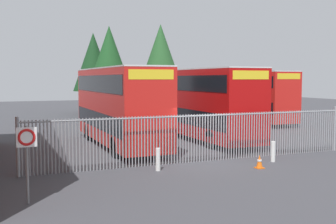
{
  "coord_description": "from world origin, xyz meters",
  "views": [
    {
      "loc": [
        -8.71,
        -17.12,
        3.81
      ],
      "look_at": [
        0.0,
        4.0,
        2.0
      ],
      "focal_mm": 44.97,
      "sensor_mm": 36.0,
      "label": 1
    }
  ],
  "objects_px": {
    "bollard_near_left": "(158,159)",
    "double_decker_bus_near_gate": "(119,103)",
    "double_decker_bus_behind_fence_right": "(249,95)",
    "speed_limit_sign_post": "(27,146)",
    "double_decker_bus_far_back": "(202,96)",
    "traffic_cone_by_gate": "(259,162)",
    "double_decker_bus_behind_fence_left": "(202,101)",
    "bollard_center_front": "(273,152)"
  },
  "relations": [
    {
      "from": "bollard_near_left",
      "to": "double_decker_bus_near_gate",
      "type": "bearing_deg",
      "value": 87.91
    },
    {
      "from": "double_decker_bus_near_gate",
      "to": "double_decker_bus_behind_fence_right",
      "type": "relative_size",
      "value": 1.0
    },
    {
      "from": "double_decker_bus_behind_fence_right",
      "to": "speed_limit_sign_post",
      "type": "distance_m",
      "value": 26.87
    },
    {
      "from": "double_decker_bus_far_back",
      "to": "traffic_cone_by_gate",
      "type": "distance_m",
      "value": 15.85
    },
    {
      "from": "double_decker_bus_near_gate",
      "to": "traffic_cone_by_gate",
      "type": "bearing_deg",
      "value": -64.03
    },
    {
      "from": "double_decker_bus_behind_fence_left",
      "to": "double_decker_bus_far_back",
      "type": "relative_size",
      "value": 1.0
    },
    {
      "from": "speed_limit_sign_post",
      "to": "double_decker_bus_behind_fence_right",
      "type": "bearing_deg",
      "value": 42.54
    },
    {
      "from": "speed_limit_sign_post",
      "to": "double_decker_bus_far_back",
      "type": "bearing_deg",
      "value": 48.98
    },
    {
      "from": "double_decker_bus_behind_fence_left",
      "to": "double_decker_bus_behind_fence_right",
      "type": "xyz_separation_m",
      "value": [
        8.73,
        8.07,
        0.0
      ]
    },
    {
      "from": "double_decker_bus_behind_fence_left",
      "to": "speed_limit_sign_post",
      "type": "distance_m",
      "value": 14.99
    },
    {
      "from": "traffic_cone_by_gate",
      "to": "speed_limit_sign_post",
      "type": "relative_size",
      "value": 0.25
    },
    {
      "from": "double_decker_bus_behind_fence_left",
      "to": "traffic_cone_by_gate",
      "type": "xyz_separation_m",
      "value": [
        -1.57,
        -8.5,
        -2.13
      ]
    },
    {
      "from": "traffic_cone_by_gate",
      "to": "speed_limit_sign_post",
      "type": "distance_m",
      "value": 9.74
    },
    {
      "from": "bollard_near_left",
      "to": "traffic_cone_by_gate",
      "type": "relative_size",
      "value": 1.61
    },
    {
      "from": "double_decker_bus_behind_fence_right",
      "to": "traffic_cone_by_gate",
      "type": "relative_size",
      "value": 18.32
    },
    {
      "from": "bollard_center_front",
      "to": "double_decker_bus_far_back",
      "type": "bearing_deg",
      "value": 76.01
    },
    {
      "from": "double_decker_bus_near_gate",
      "to": "double_decker_bus_far_back",
      "type": "xyz_separation_m",
      "value": [
        8.8,
        6.89,
        0.0
      ]
    },
    {
      "from": "double_decker_bus_far_back",
      "to": "speed_limit_sign_post",
      "type": "height_order",
      "value": "double_decker_bus_far_back"
    },
    {
      "from": "speed_limit_sign_post",
      "to": "bollard_near_left",
      "type": "bearing_deg",
      "value": 27.78
    },
    {
      "from": "bollard_near_left",
      "to": "speed_limit_sign_post",
      "type": "bearing_deg",
      "value": -152.22
    },
    {
      "from": "double_decker_bus_near_gate",
      "to": "double_decker_bus_behind_fence_left",
      "type": "xyz_separation_m",
      "value": [
        5.48,
        0.45,
        0.0
      ]
    },
    {
      "from": "double_decker_bus_behind_fence_right",
      "to": "double_decker_bus_far_back",
      "type": "distance_m",
      "value": 5.65
    },
    {
      "from": "double_decker_bus_behind_fence_right",
      "to": "bollard_center_front",
      "type": "relative_size",
      "value": 11.38
    },
    {
      "from": "double_decker_bus_near_gate",
      "to": "double_decker_bus_far_back",
      "type": "distance_m",
      "value": 11.18
    },
    {
      "from": "bollard_center_front",
      "to": "speed_limit_sign_post",
      "type": "height_order",
      "value": "speed_limit_sign_post"
    },
    {
      "from": "double_decker_bus_behind_fence_right",
      "to": "double_decker_bus_far_back",
      "type": "height_order",
      "value": "same"
    },
    {
      "from": "double_decker_bus_far_back",
      "to": "bollard_near_left",
      "type": "bearing_deg",
      "value": -123.41
    },
    {
      "from": "double_decker_bus_far_back",
      "to": "bollard_center_front",
      "type": "height_order",
      "value": "double_decker_bus_far_back"
    },
    {
      "from": "double_decker_bus_near_gate",
      "to": "bollard_center_front",
      "type": "xyz_separation_m",
      "value": [
        5.32,
        -7.09,
        -1.95
      ]
    },
    {
      "from": "double_decker_bus_near_gate",
      "to": "bollard_near_left",
      "type": "relative_size",
      "value": 11.38
    },
    {
      "from": "double_decker_bus_near_gate",
      "to": "speed_limit_sign_post",
      "type": "distance_m",
      "value": 11.16
    },
    {
      "from": "bollard_near_left",
      "to": "bollard_center_front",
      "type": "relative_size",
      "value": 1.0
    },
    {
      "from": "traffic_cone_by_gate",
      "to": "bollard_near_left",
      "type": "bearing_deg",
      "value": 163.8
    },
    {
      "from": "speed_limit_sign_post",
      "to": "double_decker_bus_behind_fence_left",
      "type": "bearing_deg",
      "value": 42.38
    },
    {
      "from": "bollard_near_left",
      "to": "bollard_center_front",
      "type": "bearing_deg",
      "value": -2.62
    },
    {
      "from": "traffic_cone_by_gate",
      "to": "speed_limit_sign_post",
      "type": "height_order",
      "value": "speed_limit_sign_post"
    },
    {
      "from": "double_decker_bus_behind_fence_left",
      "to": "bollard_near_left",
      "type": "relative_size",
      "value": 11.38
    },
    {
      "from": "double_decker_bus_far_back",
      "to": "double_decker_bus_near_gate",
      "type": "bearing_deg",
      "value": -141.95
    },
    {
      "from": "bollard_center_front",
      "to": "traffic_cone_by_gate",
      "type": "relative_size",
      "value": 1.61
    },
    {
      "from": "traffic_cone_by_gate",
      "to": "speed_limit_sign_post",
      "type": "xyz_separation_m",
      "value": [
        -9.5,
        -1.6,
        1.49
      ]
    },
    {
      "from": "double_decker_bus_behind_fence_left",
      "to": "double_decker_bus_far_back",
      "type": "bearing_deg",
      "value": 62.72
    },
    {
      "from": "double_decker_bus_behind_fence_right",
      "to": "bollard_near_left",
      "type": "height_order",
      "value": "double_decker_bus_behind_fence_right"
    }
  ]
}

